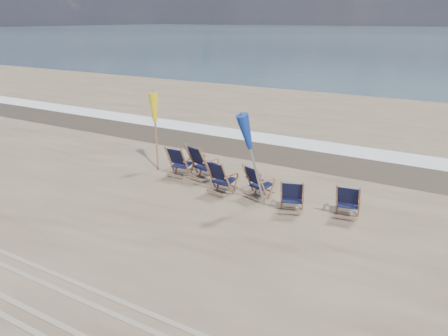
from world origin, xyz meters
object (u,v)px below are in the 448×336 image
at_px(umbrella_blue, 255,133).
at_px(beach_chair_1, 205,165).
at_px(beach_chair_4, 303,198).
at_px(beach_chair_5, 359,203).
at_px(beach_chair_0, 185,163).
at_px(beach_chair_2, 226,180).
at_px(beach_chair_3, 261,184).
at_px(umbrella_yellow, 155,112).

bearing_deg(umbrella_blue, beach_chair_1, 157.08).
xyz_separation_m(beach_chair_4, beach_chair_5, (1.20, 0.35, -0.00)).
distance_m(beach_chair_0, umbrella_blue, 3.04).
bearing_deg(beach_chair_2, beach_chair_3, -158.30).
relative_size(beach_chair_2, umbrella_yellow, 0.43).
xyz_separation_m(beach_chair_3, beach_chair_5, (2.38, 0.11, -0.02)).
relative_size(beach_chair_1, beach_chair_4, 1.20).
xyz_separation_m(beach_chair_1, beach_chair_4, (3.12, -0.65, -0.09)).
relative_size(beach_chair_4, beach_chair_5, 1.01).
bearing_deg(beach_chair_4, beach_chair_3, -29.26).
relative_size(beach_chair_2, beach_chair_3, 1.05).
bearing_deg(beach_chair_4, beach_chair_5, 178.11).
bearing_deg(beach_chair_5, beach_chair_4, 7.29).
height_order(beach_chair_2, umbrella_blue, umbrella_blue).
distance_m(beach_chair_2, beach_chair_4, 2.07).
distance_m(beach_chair_1, beach_chair_2, 1.23).
bearing_deg(beach_chair_1, beach_chair_3, -176.82).
bearing_deg(beach_chair_0, beach_chair_1, -177.72).
xyz_separation_m(beach_chair_0, beach_chair_2, (1.70, -0.58, 0.01)).
bearing_deg(beach_chair_2, umbrella_blue, 175.85).
height_order(beach_chair_0, beach_chair_2, beach_chair_2).
bearing_deg(umbrella_blue, umbrella_yellow, 164.29).
relative_size(beach_chair_3, beach_chair_5, 1.05).
xyz_separation_m(beach_chair_5, umbrella_blue, (-2.39, -0.52, 1.43)).
bearing_deg(beach_chair_2, umbrella_yellow, -8.78).
bearing_deg(umbrella_yellow, beach_chair_5, -5.18).
relative_size(beach_chair_2, beach_chair_4, 1.09).
distance_m(beach_chair_4, beach_chair_5, 1.25).
xyz_separation_m(beach_chair_0, umbrella_blue, (2.59, -0.77, 1.39)).
bearing_deg(beach_chair_4, beach_chair_0, -27.03).
xyz_separation_m(beach_chair_3, beach_chair_4, (1.18, -0.23, -0.02)).
bearing_deg(beach_chair_5, umbrella_blue, 3.43).
height_order(beach_chair_2, beach_chair_4, beach_chair_2).
bearing_deg(beach_chair_5, umbrella_yellow, -14.03).
xyz_separation_m(beach_chair_5, umbrella_yellow, (-6.25, 0.57, 1.32)).
height_order(beach_chair_0, beach_chair_3, beach_chair_0).
distance_m(beach_chair_2, beach_chair_5, 3.29).
distance_m(beach_chair_4, umbrella_yellow, 5.29).
height_order(beach_chair_3, umbrella_blue, umbrella_blue).
bearing_deg(umbrella_blue, beach_chair_4, 8.23).
xyz_separation_m(beach_chair_3, umbrella_yellow, (-3.86, 0.68, 1.30)).
bearing_deg(beach_chair_4, umbrella_yellow, -28.30).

